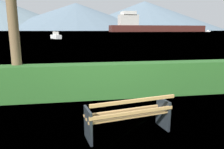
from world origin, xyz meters
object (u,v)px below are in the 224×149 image
object	(u,v)px
sailboat_mid	(208,31)
fishing_boat_near	(56,36)
park_bench	(129,115)
cargo_ship_large	(151,26)

from	to	relation	value
sailboat_mid	fishing_boat_near	bearing A→B (deg)	-132.45
park_bench	sailboat_mid	size ratio (longest dim) A/B	0.33
cargo_ship_large	fishing_boat_near	xyz separation A→B (m)	(-77.68, -152.30, -4.67)
cargo_ship_large	sailboat_mid	world-z (taller)	cargo_ship_large
cargo_ship_large	fishing_boat_near	world-z (taller)	cargo_ship_large
park_bench	fishing_boat_near	bearing A→B (deg)	96.80
park_bench	fishing_boat_near	distance (m)	50.57
cargo_ship_large	fishing_boat_near	size ratio (longest dim) A/B	19.91
fishing_boat_near	sailboat_mid	distance (m)	204.77
fishing_boat_near	cargo_ship_large	bearing A→B (deg)	62.98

